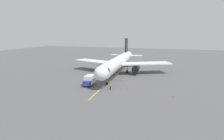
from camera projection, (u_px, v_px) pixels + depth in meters
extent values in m
plane|color=#565659|center=(115.00, 73.00, 66.42)|extent=(220.00, 220.00, 0.00)
cube|color=yellow|center=(112.00, 78.00, 58.76)|extent=(3.48, 39.89, 0.01)
cylinder|color=white|center=(118.00, 62.00, 63.56)|extent=(6.55, 34.20, 3.80)
ellipsoid|color=white|center=(102.00, 73.00, 46.23)|extent=(3.92, 4.28, 3.61)
cone|color=white|center=(127.00, 56.00, 81.17)|extent=(3.65, 3.27, 3.42)
cube|color=black|center=(103.00, 70.00, 47.46)|extent=(3.35, 1.86, 0.90)
cube|color=white|center=(145.00, 63.00, 65.17)|extent=(17.57, 12.30, 0.36)
cylinder|color=black|center=(136.00, 69.00, 63.52)|extent=(2.57, 3.58, 2.30)
cylinder|color=black|center=(135.00, 70.00, 61.85)|extent=(2.11, 0.37, 2.10)
cube|color=white|center=(97.00, 62.00, 69.26)|extent=(17.82, 10.05, 0.36)
cylinder|color=black|center=(102.00, 67.00, 66.30)|extent=(2.57, 3.58, 2.30)
cylinder|color=black|center=(100.00, 68.00, 64.64)|extent=(2.11, 0.37, 2.10)
cube|color=black|center=(126.00, 47.00, 77.60)|extent=(0.75, 4.81, 7.20)
cube|color=white|center=(134.00, 56.00, 77.15)|extent=(6.83, 4.68, 0.24)
cube|color=white|center=(118.00, 55.00, 78.69)|extent=(6.78, 3.81, 0.24)
cylinder|color=slate|center=(107.00, 79.00, 51.15)|extent=(0.24, 0.24, 2.77)
cylinder|color=black|center=(107.00, 84.00, 51.42)|extent=(0.51, 0.73, 0.70)
cylinder|color=slate|center=(127.00, 68.00, 66.20)|extent=(0.24, 0.24, 2.77)
cylinder|color=black|center=(127.00, 71.00, 66.46)|extent=(0.54, 1.13, 1.10)
cylinder|color=slate|center=(112.00, 67.00, 67.45)|extent=(0.24, 0.24, 2.77)
cylinder|color=black|center=(112.00, 71.00, 67.71)|extent=(0.54, 1.13, 1.10)
cylinder|color=#23232D|center=(111.00, 88.00, 47.18)|extent=(0.26, 0.26, 0.88)
cube|color=orange|center=(111.00, 85.00, 47.04)|extent=(0.26, 0.39, 0.60)
cube|color=silver|center=(111.00, 85.00, 47.04)|extent=(0.27, 0.41, 0.10)
sphere|color=brown|center=(111.00, 83.00, 46.96)|extent=(0.22, 0.22, 0.22)
cube|color=#2D3899|center=(87.00, 83.00, 49.35)|extent=(2.05, 1.87, 1.20)
cube|color=black|center=(86.00, 83.00, 48.64)|extent=(1.71, 0.32, 0.70)
cube|color=silver|center=(90.00, 79.00, 51.11)|extent=(2.34, 3.77, 2.20)
cylinder|color=black|center=(89.00, 86.00, 49.07)|extent=(0.33, 0.86, 0.84)
cylinder|color=black|center=(84.00, 85.00, 49.37)|extent=(0.33, 0.86, 0.84)
cylinder|color=black|center=(93.00, 83.00, 52.13)|extent=(0.33, 0.86, 0.84)
cylinder|color=black|center=(89.00, 82.00, 52.43)|extent=(0.33, 0.86, 0.84)
cone|color=#F2590F|center=(122.00, 80.00, 55.69)|extent=(0.32, 0.32, 0.55)
cone|color=#F2590F|center=(174.00, 96.00, 41.72)|extent=(0.32, 0.32, 0.55)
cone|color=#F2590F|center=(129.00, 82.00, 53.14)|extent=(0.32, 0.32, 0.55)
cone|color=#F2590F|center=(127.00, 89.00, 47.04)|extent=(0.32, 0.32, 0.55)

